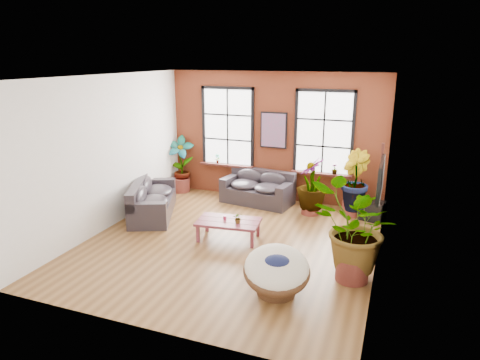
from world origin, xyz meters
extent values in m
cube|color=brown|center=(0.00, 0.00, -0.01)|extent=(6.00, 6.50, 0.02)
cube|color=white|center=(0.00, 0.00, 3.51)|extent=(6.00, 6.50, 0.02)
cube|color=#5F2616|center=(0.00, 3.26, 1.75)|extent=(6.00, 0.02, 3.50)
cube|color=silver|center=(0.00, -3.26, 1.75)|extent=(6.00, 0.02, 3.50)
cube|color=silver|center=(-3.01, 0.00, 1.75)|extent=(0.02, 6.50, 3.50)
cube|color=silver|center=(3.01, 0.00, 1.75)|extent=(0.02, 6.50, 3.50)
cube|color=white|center=(-1.35, 3.20, 1.95)|extent=(1.40, 0.02, 2.10)
cube|color=#33110E|center=(-1.35, 3.13, 0.87)|extent=(1.60, 0.22, 0.06)
cube|color=white|center=(1.35, 3.20, 1.95)|extent=(1.40, 0.02, 2.10)
cube|color=#33110E|center=(1.35, 3.13, 0.87)|extent=(1.60, 0.22, 0.06)
cube|color=#292229|center=(-0.28, 2.69, 0.22)|extent=(2.01, 1.19, 0.43)
cube|color=#292229|center=(-0.23, 3.03, 0.65)|extent=(1.91, 0.50, 0.44)
cube|color=#292229|center=(-1.11, 2.81, 0.54)|extent=(0.36, 0.95, 0.23)
cube|color=#292229|center=(0.55, 2.56, 0.54)|extent=(0.36, 0.95, 0.23)
ellipsoid|color=#292229|center=(-0.64, 2.69, 0.49)|extent=(0.90, 0.88, 0.25)
ellipsoid|color=#292229|center=(-0.60, 2.95, 0.65)|extent=(0.82, 0.36, 0.42)
ellipsoid|color=#292229|center=(0.07, 2.58, 0.49)|extent=(0.90, 0.88, 0.25)
ellipsoid|color=#292229|center=(0.11, 2.85, 0.65)|extent=(0.82, 0.36, 0.42)
cube|color=#292229|center=(-2.46, 0.91, 0.22)|extent=(1.72, 2.39, 0.43)
cube|color=#292229|center=(-2.78, 0.77, 0.65)|extent=(1.08, 2.11, 0.44)
cube|color=#292229|center=(-2.07, 0.00, 0.54)|extent=(0.94, 0.57, 0.23)
cube|color=#292229|center=(-2.86, 1.82, 0.54)|extent=(0.94, 0.57, 0.23)
ellipsoid|color=#292229|center=(-2.24, 0.53, 0.49)|extent=(1.09, 1.19, 0.25)
ellipsoid|color=#292229|center=(-2.49, 0.42, 0.65)|extent=(0.61, 0.98, 0.42)
ellipsoid|color=#292229|center=(-2.59, 1.33, 0.49)|extent=(1.09, 1.19, 0.25)
ellipsoid|color=#292229|center=(-2.84, 1.23, 0.65)|extent=(0.61, 0.98, 0.42)
cube|color=maroon|center=(-0.11, 0.17, 0.41)|extent=(1.43, 0.92, 0.06)
cube|color=#33110E|center=(-0.09, 0.04, 0.44)|extent=(1.35, 0.16, 0.00)
cube|color=#33110E|center=(-0.12, 0.30, 0.44)|extent=(1.35, 0.16, 0.00)
cube|color=maroon|center=(-0.67, -0.21, 0.19)|extent=(0.07, 0.07, 0.38)
cube|color=maroon|center=(0.52, -0.07, 0.19)|extent=(0.07, 0.07, 0.38)
cube|color=maroon|center=(-0.74, 0.41, 0.19)|extent=(0.07, 0.07, 0.38)
cube|color=maroon|center=(0.45, 0.55, 0.19)|extent=(0.07, 0.07, 0.38)
cylinder|color=#C3305D|center=(-0.21, 0.21, 0.48)|extent=(0.09, 0.09, 0.09)
cylinder|color=#53331D|center=(1.49, -1.63, 0.13)|extent=(0.82, 0.82, 0.26)
torus|color=#53331D|center=(1.49, -1.63, 0.43)|extent=(1.41, 1.41, 0.51)
ellipsoid|color=white|center=(1.49, -1.63, 0.50)|extent=(1.38, 1.42, 0.69)
ellipsoid|color=#161C44|center=(1.51, -1.68, 0.63)|extent=(0.52, 0.46, 0.19)
cube|color=black|center=(0.00, 3.19, 1.95)|extent=(0.74, 0.04, 0.98)
cube|color=#0C7F8C|center=(0.00, 3.16, 1.95)|extent=(0.66, 0.02, 0.90)
cube|color=black|center=(2.95, 0.30, 1.65)|extent=(0.06, 1.25, 0.72)
cube|color=black|center=(2.92, 0.30, 1.65)|extent=(0.01, 1.15, 0.62)
cylinder|color=#B27F4C|center=(2.90, 1.35, 1.13)|extent=(0.09, 0.38, 0.38)
cylinder|color=#B27F4C|center=(2.90, 1.35, 1.38)|extent=(0.09, 0.30, 0.30)
cylinder|color=black|center=(2.90, 1.35, 1.13)|extent=(0.09, 0.11, 0.11)
cube|color=#33110E|center=(2.90, 1.35, 1.75)|extent=(0.04, 0.05, 0.55)
cube|color=#33110E|center=(2.90, 1.35, 2.07)|extent=(0.06, 0.06, 0.14)
cube|color=black|center=(2.76, 2.50, 0.23)|extent=(0.66, 0.59, 0.46)
cylinder|color=maroon|center=(-2.75, 2.89, 0.20)|extent=(0.70, 0.70, 0.40)
cylinder|color=maroon|center=(2.28, 2.66, 0.19)|extent=(0.61, 0.61, 0.38)
cylinder|color=maroon|center=(2.64, -0.70, 0.21)|extent=(0.59, 0.59, 0.43)
cylinder|color=maroon|center=(1.25, 2.35, 0.16)|extent=(0.45, 0.45, 0.32)
imported|color=#165316|center=(-2.73, 2.91, 0.90)|extent=(0.91, 0.74, 1.51)
imported|color=#165316|center=(2.25, 2.68, 0.91)|extent=(0.97, 1.04, 1.51)
imported|color=#165316|center=(2.62, -0.68, 0.97)|extent=(1.92, 1.93, 1.62)
imported|color=#165316|center=(1.26, 2.38, 0.80)|extent=(0.89, 0.89, 1.32)
imported|color=#165316|center=(0.14, 0.11, 0.55)|extent=(0.26, 0.25, 0.23)
imported|color=#165316|center=(-1.65, 3.13, 1.04)|extent=(0.17, 0.17, 0.27)
imported|color=#165316|center=(1.70, 3.13, 1.04)|extent=(0.19, 0.19, 0.27)
camera|label=1|loc=(3.19, -7.87, 3.88)|focal=32.00mm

